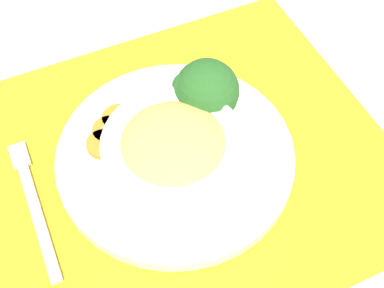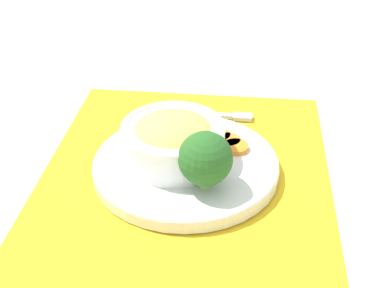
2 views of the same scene
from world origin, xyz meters
TOP-DOWN VIEW (x-y plane):
  - ground_plane at (0.00, 0.00)m, footprint 4.00×4.00m
  - placemat at (0.00, 0.00)m, footprint 0.53×0.46m
  - plate at (0.00, 0.00)m, footprint 0.27×0.27m
  - bowl at (-0.01, -0.02)m, footprint 0.15×0.15m
  - broccoli_floret at (0.05, 0.04)m, footprint 0.07×0.07m
  - carrot_slice_near at (-0.05, 0.07)m, footprint 0.04×0.04m
  - carrot_slice_middle at (-0.06, 0.05)m, footprint 0.04×0.04m
  - carrot_slice_far at (-0.07, 0.04)m, footprint 0.04×0.04m
  - fork at (-0.17, 0.01)m, footprint 0.03×0.18m

SIDE VIEW (x-z plane):
  - ground_plane at x=0.00m, z-range 0.00..0.00m
  - placemat at x=0.00m, z-range 0.00..0.00m
  - fork at x=-0.17m, z-range 0.00..0.01m
  - plate at x=0.00m, z-range 0.00..0.03m
  - carrot_slice_near at x=-0.05m, z-range 0.02..0.03m
  - carrot_slice_middle at x=-0.06m, z-range 0.02..0.03m
  - carrot_slice_far at x=-0.07m, z-range 0.02..0.03m
  - bowl at x=-0.01m, z-range 0.02..0.09m
  - broccoli_floret at x=0.05m, z-range 0.02..0.11m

